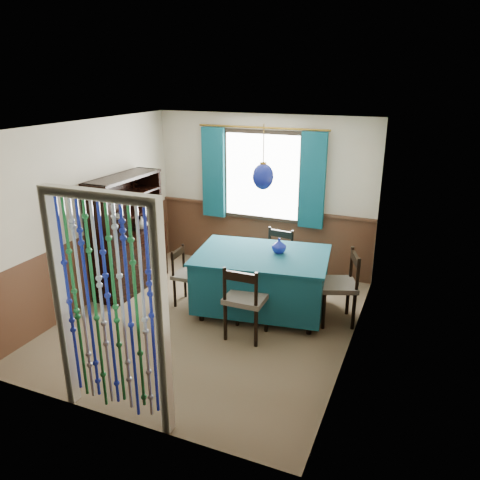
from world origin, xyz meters
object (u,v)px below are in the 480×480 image
at_px(dining_table, 261,279).
at_px(chair_right, 340,285).
at_px(chair_left, 187,275).
at_px(bowl_shelf, 117,217).
at_px(chair_near, 245,299).
at_px(vase_table, 279,246).
at_px(sideboard, 129,250).
at_px(pendant_lamp, 263,176).
at_px(vase_sideboard, 142,222).
at_px(chair_far, 276,258).

xyz_separation_m(dining_table, chair_right, (1.02, 0.12, 0.03)).
distance_m(dining_table, chair_right, 1.03).
xyz_separation_m(dining_table, chair_left, (-1.03, -0.17, -0.04)).
bearing_deg(chair_left, bowl_shelf, -83.99).
height_order(chair_near, vase_table, vase_table).
height_order(dining_table, bowl_shelf, bowl_shelf).
distance_m(sideboard, vase_table, 2.30).
bearing_deg(vase_table, dining_table, -145.75).
height_order(chair_right, pendant_lamp, pendant_lamp).
height_order(chair_right, vase_sideboard, vase_sideboard).
height_order(chair_far, chair_right, chair_right).
distance_m(sideboard, vase_sideboard, 0.47).
height_order(pendant_lamp, vase_table, pendant_lamp).
xyz_separation_m(chair_near, sideboard, (-2.14, 0.67, 0.09)).
bearing_deg(bowl_shelf, chair_right, 8.24).
height_order(chair_left, chair_right, chair_right).
xyz_separation_m(chair_right, bowl_shelf, (-3.05, -0.44, 0.68)).
bearing_deg(vase_table, chair_left, -166.23).
distance_m(dining_table, chair_far, 0.78).
height_order(bowl_shelf, vase_sideboard, bowl_shelf).
bearing_deg(vase_sideboard, chair_near, -24.79).
distance_m(chair_near, sideboard, 2.24).
relative_size(chair_right, vase_table, 5.26).
bearing_deg(chair_far, vase_table, 116.50).
relative_size(chair_right, bowl_shelf, 4.84).
xyz_separation_m(dining_table, bowl_shelf, (-2.02, -0.32, 0.72)).
bearing_deg(dining_table, sideboard, 172.40).
distance_m(dining_table, vase_table, 0.50).
height_order(chair_near, pendant_lamp, pendant_lamp).
xyz_separation_m(pendant_lamp, vase_table, (0.19, 0.13, -0.94)).
relative_size(chair_left, sideboard, 0.47).
relative_size(chair_near, vase_table, 5.22).
distance_m(chair_left, pendant_lamp, 1.77).
bearing_deg(pendant_lamp, vase_table, 34.25).
xyz_separation_m(chair_near, chair_right, (0.97, 0.83, 0.00)).
height_order(chair_far, vase_sideboard, vase_sideboard).
bearing_deg(sideboard, pendant_lamp, 2.21).
distance_m(chair_near, vase_table, 0.94).
height_order(chair_near, bowl_shelf, bowl_shelf).
xyz_separation_m(chair_left, pendant_lamp, (1.03, 0.17, 1.43)).
relative_size(chair_right, vase_sideboard, 4.64).
distance_m(dining_table, sideboard, 2.09).
bearing_deg(vase_sideboard, sideboard, -101.88).
xyz_separation_m(dining_table, vase_sideboard, (-2.02, 0.26, 0.48)).
relative_size(chair_near, bowl_shelf, 4.80).
bearing_deg(dining_table, vase_table, 25.88).
relative_size(vase_table, bowl_shelf, 0.92).
distance_m(sideboard, pendant_lamp, 2.44).
height_order(sideboard, bowl_shelf, sideboard).
distance_m(chair_right, vase_sideboard, 3.08).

